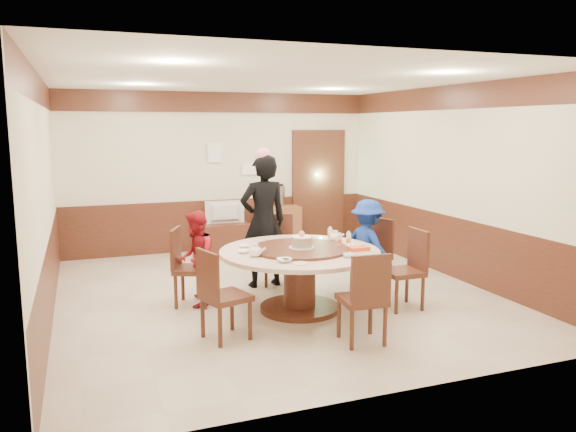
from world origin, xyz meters
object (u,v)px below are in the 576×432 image
object	(u,v)px
banquet_table	(300,267)
person_standing	(263,221)
person_blue	(368,246)
birthday_cake	(302,242)
shrimp_platter	(358,250)
thermos	(281,196)
side_cabinet	(278,227)
tv_stand	(226,237)
television	(226,212)
person_red	(196,258)

from	to	relation	value
banquet_table	person_standing	distance (m)	1.23
person_blue	birthday_cake	size ratio (longest dim) A/B	4.04
shrimp_platter	thermos	distance (m)	3.88
birthday_cake	side_cabinet	bearing A→B (deg)	75.06
person_standing	person_blue	size ratio (longest dim) A/B	1.46
birthday_cake	tv_stand	xyz separation A→B (m)	(-0.05, 3.51, -0.60)
banquet_table	television	xyz separation A→B (m)	(-0.03, 3.48, 0.17)
person_red	shrimp_platter	distance (m)	2.00
birthday_cake	television	world-z (taller)	birthday_cake
banquet_table	person_red	distance (m)	1.29
birthday_cake	tv_stand	world-z (taller)	birthday_cake
person_blue	tv_stand	size ratio (longest dim) A/B	1.47
person_standing	person_blue	distance (m)	1.47
shrimp_platter	tv_stand	world-z (taller)	shrimp_platter
banquet_table	birthday_cake	xyz separation A→B (m)	(0.01, -0.03, 0.32)
person_blue	side_cabinet	size ratio (longest dim) A/B	1.57
banquet_table	side_cabinet	world-z (taller)	banquet_table
thermos	tv_stand	bearing A→B (deg)	-178.36
banquet_table	thermos	xyz separation A→B (m)	(1.02, 3.51, 0.41)
birthday_cake	television	size ratio (longest dim) A/B	0.44
person_standing	thermos	xyz separation A→B (m)	(1.10, 2.35, 0.02)
television	side_cabinet	size ratio (longest dim) A/B	0.88
person_red	tv_stand	distance (m)	3.07
tv_stand	shrimp_platter	bearing A→B (deg)	-80.51
birthday_cake	side_cabinet	size ratio (longest dim) A/B	0.39
person_red	television	size ratio (longest dim) A/B	1.70
thermos	person_blue	bearing A→B (deg)	-87.68
person_blue	thermos	xyz separation A→B (m)	(-0.13, 3.10, 0.31)
tv_stand	side_cabinet	distance (m)	1.00
banquet_table	thermos	world-z (taller)	thermos
shrimp_platter	tv_stand	size ratio (longest dim) A/B	0.35
television	side_cabinet	distance (m)	1.05
banquet_table	person_standing	world-z (taller)	person_standing
side_cabinet	person_standing	bearing A→B (deg)	-113.85
shrimp_platter	television	bearing A→B (deg)	99.49
banquet_table	person_red	world-z (taller)	person_red
person_red	banquet_table	bearing A→B (deg)	76.78
banquet_table	tv_stand	distance (m)	3.49
tv_stand	person_red	bearing A→B (deg)	-111.00
person_red	television	distance (m)	3.05
person_blue	person_standing	bearing A→B (deg)	41.52
birthday_cake	person_red	bearing A→B (deg)	149.74
television	side_cabinet	world-z (taller)	television
side_cabinet	person_red	bearing A→B (deg)	-125.94
person_blue	thermos	size ratio (longest dim) A/B	3.30
person_standing	tv_stand	xyz separation A→B (m)	(0.04, 2.32, -0.67)
person_blue	side_cabinet	xyz separation A→B (m)	(-0.18, 3.10, -0.25)
person_blue	television	size ratio (longest dim) A/B	1.79
thermos	person_standing	bearing A→B (deg)	-115.04
person_blue	tv_stand	distance (m)	3.31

